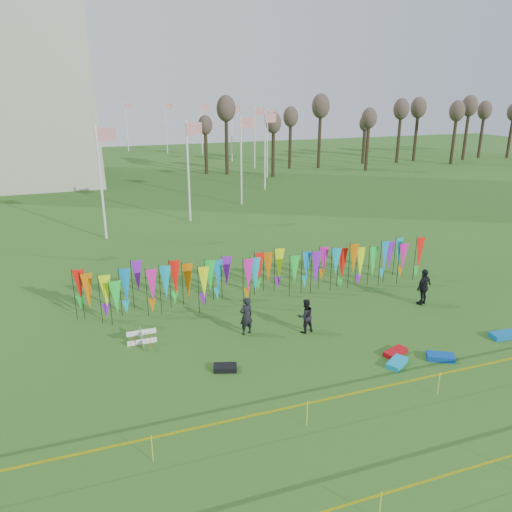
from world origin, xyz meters
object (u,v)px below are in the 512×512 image
object	(u,v)px
kite_bag_turquoise	(397,363)
person_mid	(305,316)
person_left	(246,316)
kite_bag_blue	(440,357)
kite_bag_red	(395,352)
person_right	(424,287)
box_kite	(142,337)
kite_bag_black	(225,368)
kite_bag_teal	(504,335)

from	to	relation	value
kite_bag_turquoise	person_mid	bearing A→B (deg)	120.65
person_left	kite_bag_blue	world-z (taller)	person_left
person_left	kite_bag_red	world-z (taller)	person_left
person_right	kite_bag_turquoise	distance (m)	6.51
box_kite	kite_bag_turquoise	size ratio (longest dim) A/B	0.68
person_mid	kite_bag_black	xyz separation A→B (m)	(-4.23, -1.87, -0.68)
kite_bag_blue	kite_bag_turquoise	bearing A→B (deg)	173.84
box_kite	kite_bag_black	world-z (taller)	box_kite
kite_bag_turquoise	person_right	bearing A→B (deg)	44.69
kite_bag_black	box_kite	bearing A→B (deg)	131.61
kite_bag_red	box_kite	bearing A→B (deg)	156.12
box_kite	person_right	bearing A→B (deg)	-1.96
kite_bag_turquoise	kite_bag_black	distance (m)	6.74
person_mid	kite_bag_black	distance (m)	4.68
kite_bag_black	kite_bag_teal	size ratio (longest dim) A/B	0.77
kite_bag_blue	box_kite	bearing A→B (deg)	154.88
person_right	kite_bag_teal	xyz separation A→B (m)	(1.13, -4.14, -0.82)
person_mid	kite_bag_teal	size ratio (longest dim) A/B	1.35
kite_bag_blue	kite_bag_teal	size ratio (longest dim) A/B	0.92
kite_bag_red	kite_bag_teal	world-z (taller)	kite_bag_teal
person_right	person_left	bearing A→B (deg)	-20.78
kite_bag_turquoise	kite_bag_black	size ratio (longest dim) A/B	1.15
kite_bag_red	kite_bag_black	bearing A→B (deg)	170.41
kite_bag_red	kite_bag_teal	bearing A→B (deg)	-3.65
box_kite	kite_bag_red	world-z (taller)	box_kite
person_right	kite_bag_black	distance (m)	11.40
person_right	kite_bag_black	bearing A→B (deg)	-7.83
box_kite	kite_bag_blue	xyz separation A→B (m)	(11.13, -5.22, -0.24)
box_kite	kite_bag_turquoise	xyz separation A→B (m)	(9.23, -5.01, -0.25)
person_left	kite_bag_teal	world-z (taller)	person_left
kite_bag_turquoise	kite_bag_black	xyz separation A→B (m)	(-6.46, 1.90, 0.00)
person_left	person_mid	size ratio (longest dim) A/B	1.11
box_kite	kite_bag_blue	distance (m)	12.30
person_left	kite_bag_black	xyz separation A→B (m)	(-1.71, -2.56, -0.77)
person_mid	person_right	xyz separation A→B (m)	(6.82, 0.77, 0.15)
person_right	kite_bag_blue	xyz separation A→B (m)	(-2.69, -4.75, -0.82)
person_right	kite_bag_red	size ratio (longest dim) A/B	1.75
box_kite	kite_bag_red	distance (m)	10.57
person_left	kite_bag_black	world-z (taller)	person_left
box_kite	kite_bag_red	size ratio (longest dim) A/B	0.65
kite_bag_turquoise	box_kite	bearing A→B (deg)	151.49
kite_bag_blue	kite_bag_teal	distance (m)	3.86
kite_bag_teal	person_mid	bearing A→B (deg)	157.03
person_right	kite_bag_blue	size ratio (longest dim) A/B	1.75
person_mid	person_right	bearing A→B (deg)	178.65
kite_bag_blue	kite_bag_teal	world-z (taller)	kite_bag_blue
box_kite	kite_bag_blue	world-z (taller)	box_kite
kite_bag_turquoise	kite_bag_blue	size ratio (longest dim) A/B	0.96
box_kite	person_right	size ratio (longest dim) A/B	0.37
kite_bag_black	kite_bag_teal	bearing A→B (deg)	-7.03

